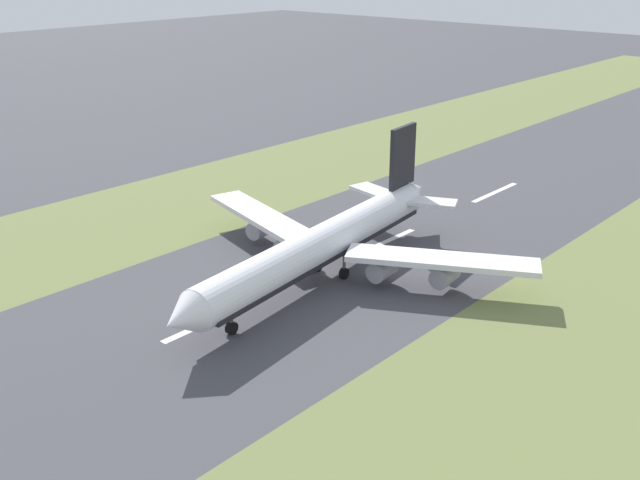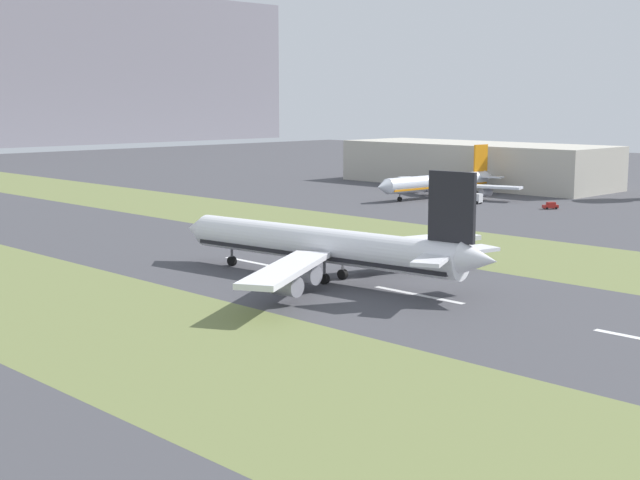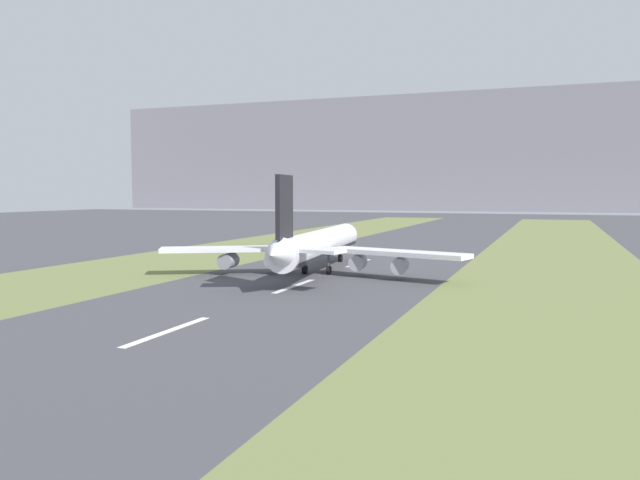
{
  "view_description": "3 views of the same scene",
  "coord_description": "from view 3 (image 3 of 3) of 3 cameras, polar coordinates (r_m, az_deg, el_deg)",
  "views": [
    {
      "loc": [
        -74.54,
        84.63,
        49.21
      ],
      "look_at": [
        -2.5,
        3.6,
        7.0
      ],
      "focal_mm": 42.0,
      "sensor_mm": 36.0,
      "label": 1
    },
    {
      "loc": [
        -109.88,
        -105.03,
        30.94
      ],
      "look_at": [
        -2.5,
        3.6,
        7.0
      ],
      "focal_mm": 50.0,
      "sensor_mm": 36.0,
      "label": 2
    },
    {
      "loc": [
        44.48,
        -120.93,
        17.16
      ],
      "look_at": [
        -2.5,
        3.6,
        7.0
      ],
      "focal_mm": 35.0,
      "sensor_mm": 36.0,
      "label": 3
    }
  ],
  "objects": [
    {
      "name": "grass_median_west",
      "position": [
        151.41,
        -15.74,
        -2.31
      ],
      "size": [
        40.0,
        600.0,
        0.01
      ],
      "primitive_type": "cube",
      "color": "olive",
      "rests_on": "ground"
    },
    {
      "name": "centreline_dash_mid",
      "position": [
        114.88,
        -2.36,
        -4.23
      ],
      "size": [
        1.2,
        18.0,
        0.01
      ],
      "primitive_type": "cube",
      "color": "silver",
      "rests_on": "ground"
    },
    {
      "name": "grass_median_east",
      "position": [
        122.14,
        20.75,
        -3.99
      ],
      "size": [
        40.0,
        600.0,
        0.01
      ],
      "primitive_type": "cube",
      "color": "olive",
      "rests_on": "ground"
    },
    {
      "name": "mountain_ridge",
      "position": [
        643.56,
        16.82,
        7.51
      ],
      "size": [
        800.0,
        120.0,
        109.21
      ],
      "primitive_type": "cube",
      "color": "gray",
      "rests_on": "ground"
    },
    {
      "name": "centreline_dash_far",
      "position": [
        152.18,
        3.54,
        -2.12
      ],
      "size": [
        1.2,
        18.0,
        0.01
      ],
      "primitive_type": "cube",
      "color": "silver",
      "rests_on": "ground"
    },
    {
      "name": "ground_plane",
      "position": [
        129.98,
        0.47,
        -3.22
      ],
      "size": [
        800.0,
        800.0,
        0.0
      ],
      "primitive_type": "plane",
      "color": "#424247"
    },
    {
      "name": "airplane_main_jet",
      "position": [
        131.71,
        -0.2,
        -0.49
      ],
      "size": [
        63.66,
        67.17,
        20.2
      ],
      "color": "white",
      "rests_on": "ground"
    },
    {
      "name": "centreline_dash_near",
      "position": [
        80.22,
        -13.72,
        -8.11
      ],
      "size": [
        1.2,
        18.0,
        0.01
      ],
      "primitive_type": "cube",
      "color": "silver",
      "rests_on": "ground"
    }
  ]
}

